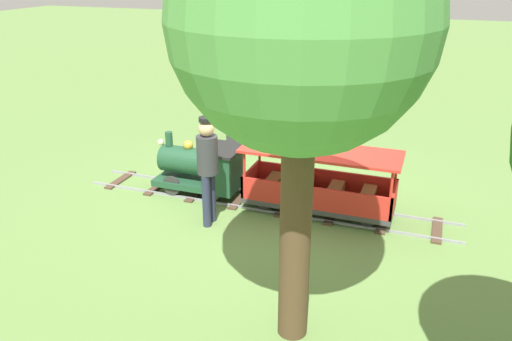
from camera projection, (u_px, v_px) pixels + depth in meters
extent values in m
plane|color=#608442|center=(269.00, 204.00, 8.10)|extent=(60.00, 60.00, 0.00)
cube|color=gray|center=(257.00, 209.00, 7.89)|extent=(0.03, 6.05, 0.04)
cube|color=gray|center=(268.00, 195.00, 8.36)|extent=(0.03, 6.05, 0.04)
cube|color=#4C3828|center=(437.00, 230.00, 7.29)|extent=(0.78, 0.14, 0.03)
cube|color=#4C3828|center=(383.00, 222.00, 7.53)|extent=(0.78, 0.14, 0.03)
cube|color=#4C3828|center=(333.00, 214.00, 7.77)|extent=(0.78, 0.14, 0.03)
cube|color=#4C3828|center=(285.00, 206.00, 8.01)|extent=(0.78, 0.14, 0.03)
cube|color=#4C3828|center=(241.00, 199.00, 8.25)|extent=(0.78, 0.14, 0.03)
cube|color=#4C3828|center=(198.00, 192.00, 8.48)|extent=(0.78, 0.14, 0.03)
cube|color=#4C3828|center=(158.00, 186.00, 8.72)|extent=(0.78, 0.14, 0.03)
cube|color=#4C3828|center=(121.00, 180.00, 8.96)|extent=(0.78, 0.14, 0.03)
cube|color=#1E472D|center=(198.00, 182.00, 8.41)|extent=(0.66, 1.40, 0.10)
cylinder|color=#1E472D|center=(186.00, 160.00, 8.34)|extent=(0.44, 0.85, 0.44)
cylinder|color=#B7932D|center=(164.00, 157.00, 8.47)|extent=(0.37, 0.02, 0.37)
cylinder|color=#1E472D|center=(169.00, 139.00, 8.30)|extent=(0.12, 0.12, 0.23)
sphere|color=#B7932D|center=(188.00, 145.00, 8.22)|extent=(0.16, 0.16, 0.16)
cube|color=#1E472D|center=(224.00, 167.00, 8.13)|extent=(0.66, 0.45, 0.55)
cube|color=black|center=(224.00, 150.00, 8.02)|extent=(0.74, 0.53, 0.04)
sphere|color=#F2EAB2|center=(161.00, 142.00, 8.38)|extent=(0.10, 0.10, 0.10)
cylinder|color=#2D2D2D|center=(172.00, 185.00, 8.28)|extent=(0.05, 0.32, 0.32)
cylinder|color=#2D2D2D|center=(187.00, 173.00, 8.76)|extent=(0.05, 0.32, 0.32)
cylinder|color=#2D2D2D|center=(211.00, 192.00, 8.06)|extent=(0.05, 0.32, 0.32)
cylinder|color=#2D2D2D|center=(224.00, 179.00, 8.54)|extent=(0.05, 0.32, 0.32)
cube|color=#3F3F3F|center=(318.00, 202.00, 7.78)|extent=(0.74, 2.25, 0.08)
cube|color=red|center=(313.00, 198.00, 7.39)|extent=(0.04, 2.25, 0.35)
cube|color=red|center=(324.00, 180.00, 8.00)|extent=(0.04, 2.25, 0.35)
cube|color=red|center=(250.00, 179.00, 8.05)|extent=(0.74, 0.04, 0.35)
cube|color=red|center=(394.00, 200.00, 7.35)|extent=(0.74, 0.04, 0.35)
cylinder|color=red|center=(244.00, 175.00, 7.66)|extent=(0.04, 0.04, 0.75)
cylinder|color=red|center=(260.00, 160.00, 8.26)|extent=(0.04, 0.04, 0.75)
cylinder|color=red|center=(390.00, 196.00, 6.99)|extent=(0.04, 0.04, 0.75)
cylinder|color=red|center=(396.00, 178.00, 7.58)|extent=(0.04, 0.04, 0.75)
cube|color=red|center=(321.00, 152.00, 7.47)|extent=(0.84, 2.35, 0.04)
cube|color=olive|center=(367.00, 199.00, 7.49)|extent=(0.58, 0.20, 0.24)
cube|color=olive|center=(335.00, 194.00, 7.64)|extent=(0.58, 0.20, 0.24)
cube|color=olive|center=(303.00, 190.00, 7.80)|extent=(0.58, 0.20, 0.24)
cube|color=olive|center=(273.00, 185.00, 7.95)|extent=(0.58, 0.20, 0.24)
cylinder|color=#262626|center=(264.00, 202.00, 7.80)|extent=(0.04, 0.24, 0.24)
cylinder|color=#262626|center=(275.00, 188.00, 8.27)|extent=(0.04, 0.24, 0.24)
cylinder|color=#262626|center=(367.00, 219.00, 7.30)|extent=(0.04, 0.24, 0.24)
cylinder|color=#262626|center=(373.00, 203.00, 7.78)|extent=(0.04, 0.24, 0.24)
cylinder|color=#282D47|center=(206.00, 201.00, 7.29)|extent=(0.12, 0.12, 0.80)
cylinder|color=#282D47|center=(212.00, 196.00, 7.45)|extent=(0.12, 0.12, 0.80)
cylinder|color=#333338|center=(207.00, 155.00, 7.11)|extent=(0.30, 0.30, 0.55)
sphere|color=tan|center=(206.00, 129.00, 6.97)|extent=(0.22, 0.22, 0.22)
cylinder|color=black|center=(206.00, 119.00, 6.92)|extent=(0.20, 0.20, 0.06)
cube|color=#2D6B33|center=(247.00, 119.00, 11.02)|extent=(1.35, 0.59, 0.06)
cube|color=#2D6B33|center=(254.00, 111.00, 10.86)|extent=(1.29, 0.24, 0.40)
cube|color=#333333|center=(234.00, 135.00, 10.63)|extent=(0.13, 0.33, 0.42)
cube|color=#333333|center=(259.00, 121.00, 11.56)|extent=(0.13, 0.33, 0.42)
cylinder|color=#4C3823|center=(295.00, 232.00, 4.88)|extent=(0.30, 0.30, 2.35)
sphere|color=#4C8E42|center=(303.00, 20.00, 4.13)|extent=(2.26, 2.26, 2.26)
cylinder|color=brown|center=(272.00, 69.00, 11.58)|extent=(0.24, 0.24, 2.59)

